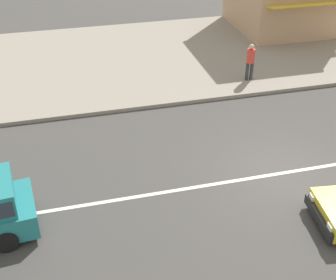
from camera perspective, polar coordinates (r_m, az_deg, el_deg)
ground_plane at (r=15.07m, az=13.75°, el=-3.95°), size 160.00×160.00×0.00m
lane_centre_stripe at (r=15.07m, az=13.75°, el=-3.94°), size 50.40×0.14×0.01m
kerb_strip at (r=23.33m, az=2.53°, el=10.52°), size 68.00×10.00×0.15m
pedestrian_near_clock at (r=20.23m, az=10.02°, el=9.65°), size 0.34×0.34×1.60m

